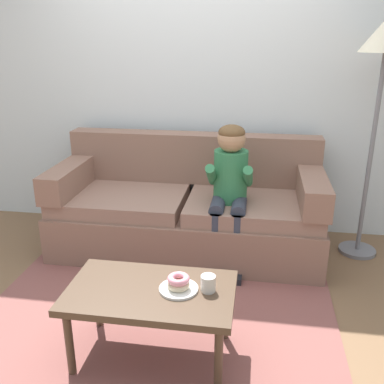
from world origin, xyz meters
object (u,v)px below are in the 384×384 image
Objects in this scene: coffee_table at (151,297)px; toy_controller at (87,293)px; mug at (208,283)px; couch at (188,210)px; person_child at (230,183)px; donut at (179,285)px.

toy_controller is (-0.59, 0.51, -0.36)m from coffee_table.
mug is (0.31, 0.03, 0.09)m from coffee_table.
couch is 1.08m from toy_controller.
coffee_table is at bearing -48.14° from toy_controller.
couch reaches higher than mug.
mug reaches higher than coffee_table.
person_child is at bearing 27.54° from toy_controller.
donut reaches higher than coffee_table.
couch is 24.03× the size of mug.
mug is at bearing 6.25° from donut.
donut is 1.33× the size of mug.
mug is at bearing 6.04° from coffee_table.
coffee_table is at bearing -89.09° from couch.
donut is at bearing -82.70° from couch.
coffee_table is at bearing -106.02° from person_child.
couch is 18.03× the size of donut.
donut is at bearing -41.06° from toy_controller.
donut is at bearing 5.82° from coffee_table.
coffee_table is 10.04× the size of mug.
mug is at bearing -76.11° from couch.
mug is at bearing -91.27° from person_child.
donut is 0.16m from mug.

